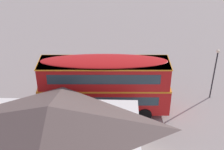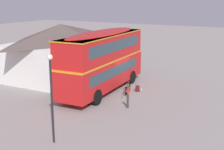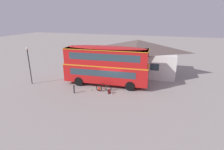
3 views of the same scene
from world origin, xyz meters
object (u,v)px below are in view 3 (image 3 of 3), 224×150
at_px(touring_bicycle, 103,88).
at_px(street_lamp, 29,62).
at_px(water_bottle_green_metal, 92,90).
at_px(backpack_on_ground, 109,91).
at_px(double_decker_bus, 106,64).
at_px(water_bottle_clear_plastic, 112,94).
at_px(kerb_bollard, 74,89).

bearing_deg(touring_bicycle, street_lamp, -176.91).
height_order(touring_bicycle, street_lamp, street_lamp).
bearing_deg(water_bottle_green_metal, touring_bicycle, 9.72).
height_order(backpack_on_ground, water_bottle_green_metal, backpack_on_ground).
bearing_deg(double_decker_bus, water_bottle_clear_plastic, -60.23).
bearing_deg(touring_bicycle, water_bottle_clear_plastic, -27.48).
relative_size(touring_bicycle, kerb_bollard, 1.76).
height_order(double_decker_bus, kerb_bollard, double_decker_bus).
bearing_deg(water_bottle_green_metal, street_lamp, -178.03).
distance_m(water_bottle_green_metal, street_lamp, 8.49).
height_order(water_bottle_green_metal, kerb_bollard, kerb_bollard).
bearing_deg(water_bottle_clear_plastic, double_decker_bus, 119.77).
xyz_separation_m(backpack_on_ground, water_bottle_clear_plastic, (0.33, -0.18, -0.15)).
bearing_deg(water_bottle_green_metal, double_decker_bus, 66.27).
distance_m(water_bottle_clear_plastic, kerb_bollard, 4.18).
bearing_deg(water_bottle_clear_plastic, street_lamp, 179.39).
height_order(water_bottle_green_metal, street_lamp, street_lamp).
xyz_separation_m(water_bottle_green_metal, street_lamp, (-8.03, -0.28, 2.74)).
relative_size(touring_bicycle, backpack_on_ground, 3.27).
height_order(backpack_on_ground, water_bottle_clear_plastic, backpack_on_ground).
bearing_deg(street_lamp, backpack_on_ground, 0.40).
bearing_deg(street_lamp, kerb_bollard, -8.43).
bearing_deg(touring_bicycle, double_decker_bus, 99.34).
height_order(double_decker_bus, street_lamp, double_decker_bus).
distance_m(touring_bicycle, backpack_on_ground, 0.97).
bearing_deg(kerb_bollard, backpack_on_ground, 15.40).
distance_m(touring_bicycle, water_bottle_clear_plastic, 1.37).
bearing_deg(backpack_on_ground, water_bottle_clear_plastic, -29.39).
bearing_deg(touring_bicycle, backpack_on_ground, -26.73).
relative_size(touring_bicycle, water_bottle_green_metal, 7.40).
bearing_deg(double_decker_bus, kerb_bollard, -125.90).
height_order(double_decker_bus, backpack_on_ground, double_decker_bus).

